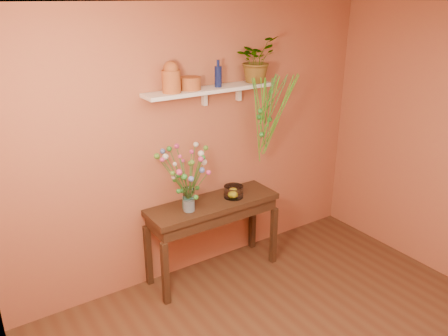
% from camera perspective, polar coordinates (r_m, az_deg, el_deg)
% --- Properties ---
extents(room, '(4.04, 4.04, 2.70)m').
position_cam_1_polar(room, '(3.05, 16.40, -6.99)').
color(room, '#50311D').
rests_on(room, ground).
extents(sideboard, '(1.35, 0.44, 0.82)m').
position_cam_1_polar(sideboard, '(4.54, -1.40, -5.63)').
color(sideboard, '#3D2816').
rests_on(sideboard, ground).
extents(wall_shelf, '(1.30, 0.24, 0.19)m').
position_cam_1_polar(wall_shelf, '(4.26, -1.76, 9.87)').
color(wall_shelf, white).
rests_on(wall_shelf, room).
extents(terracotta_jug, '(0.21, 0.21, 0.28)m').
position_cam_1_polar(terracotta_jug, '(4.02, -6.71, 11.30)').
color(terracotta_jug, '#AB5123').
rests_on(terracotta_jug, wall_shelf).
extents(terracotta_pot, '(0.21, 0.21, 0.12)m').
position_cam_1_polar(terracotta_pot, '(4.15, -4.29, 10.65)').
color(terracotta_pot, '#AB5123').
rests_on(terracotta_pot, wall_shelf).
extents(blue_bottle, '(0.09, 0.09, 0.25)m').
position_cam_1_polar(blue_bottle, '(4.27, -0.75, 11.60)').
color(blue_bottle, '#0F1847').
rests_on(blue_bottle, wall_shelf).
extents(spider_plant, '(0.48, 0.45, 0.44)m').
position_cam_1_polar(spider_plant, '(4.51, 4.08, 13.57)').
color(spider_plant, '#2D7E2C').
rests_on(spider_plant, wall_shelf).
extents(plant_fronds, '(0.55, 0.41, 0.89)m').
position_cam_1_polar(plant_fronds, '(4.51, 5.43, 6.81)').
color(plant_fronds, '#2D7E2C').
rests_on(plant_fronds, wall_shelf).
extents(glass_vase, '(0.11, 0.11, 0.23)m').
position_cam_1_polar(glass_vase, '(4.27, -4.48, -4.22)').
color(glass_vase, white).
rests_on(glass_vase, sideboard).
extents(bouquet, '(0.54, 0.51, 0.47)m').
position_cam_1_polar(bouquet, '(4.15, -4.89, 0.15)').
color(bouquet, '#386B28').
rests_on(bouquet, glass_vase).
extents(glass_bowl, '(0.20, 0.20, 0.12)m').
position_cam_1_polar(glass_bowl, '(4.56, 1.23, -3.07)').
color(glass_bowl, white).
rests_on(glass_bowl, sideboard).
extents(lemon, '(0.08, 0.08, 0.08)m').
position_cam_1_polar(lemon, '(4.55, 1.15, -3.31)').
color(lemon, yellow).
rests_on(lemon, glass_bowl).
extents(carton, '(0.08, 0.06, 0.13)m').
position_cam_1_polar(carton, '(4.32, -4.74, -4.39)').
color(carton, teal).
rests_on(carton, sideboard).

